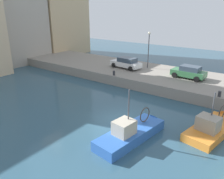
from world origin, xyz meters
TOP-DOWN VIEW (x-y plane):
  - water_surface at (0.00, 0.00)m, footprint 80.00×80.00m
  - quay_wall at (11.50, 0.00)m, footprint 9.00×56.00m
  - fishing_boat_blue at (-1.62, -2.22)m, footprint 6.87×2.78m
  - fishing_boat_orange at (2.83, -6.75)m, footprint 6.52×3.15m
  - parked_car_white at (11.14, 6.68)m, footprint 2.25×4.44m
  - parked_car_green at (11.52, -1.73)m, footprint 2.10×3.92m
  - mooring_bollard_south at (7.35, -6.00)m, footprint 0.28×0.28m
  - mooring_bollard_mid at (7.35, 6.00)m, footprint 0.28×0.28m
  - quay_streetlamp at (13.00, 4.39)m, footprint 0.36×0.36m
  - waterfront_building_central at (7.23, 27.00)m, footprint 10.32×7.76m

SIDE VIEW (x-z plane):
  - water_surface at x=0.00m, z-range 0.00..0.00m
  - fishing_boat_blue at x=-1.62m, z-range -2.24..2.50m
  - fishing_boat_orange at x=2.83m, z-range -2.03..2.32m
  - quay_wall at x=11.50m, z-range 0.00..1.20m
  - mooring_bollard_south at x=7.35m, z-range 1.20..1.75m
  - mooring_bollard_mid at x=7.35m, z-range 1.20..1.75m
  - parked_car_green at x=11.52m, z-range 1.21..2.69m
  - parked_car_white at x=11.14m, z-range 1.21..2.69m
  - quay_streetlamp at x=13.00m, z-range 2.04..6.87m
  - waterfront_building_central at x=7.23m, z-range 0.02..14.57m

